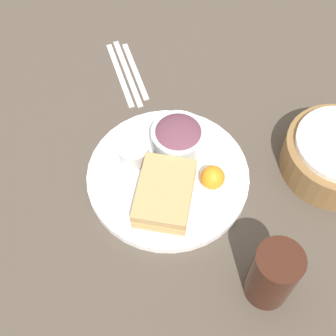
{
  "coord_description": "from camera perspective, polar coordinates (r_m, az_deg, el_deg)",
  "views": [
    {
      "loc": [
        0.45,
        -0.12,
        0.78
      ],
      "look_at": [
        0.0,
        0.0,
        0.04
      ],
      "focal_mm": 50.0,
      "sensor_mm": 36.0,
      "label": 1
    }
  ],
  "objects": [
    {
      "name": "sandwich",
      "position": [
        0.85,
        -0.39,
        -3.09
      ],
      "size": [
        0.17,
        0.15,
        0.04
      ],
      "color": "tan",
      "rests_on": "plate"
    },
    {
      "name": "salad_bowl",
      "position": [
        0.9,
        1.24,
        3.8
      ],
      "size": [
        0.1,
        0.1,
        0.06
      ],
      "color": "silver",
      "rests_on": "plate"
    },
    {
      "name": "bread_basket",
      "position": [
        0.94,
        19.8,
        1.5
      ],
      "size": [
        0.2,
        0.2,
        0.08
      ],
      "color": "olive",
      "rests_on": "ground_plane"
    },
    {
      "name": "plate",
      "position": [
        0.9,
        0.0,
        -0.98
      ],
      "size": [
        0.31,
        0.31,
        0.02
      ],
      "primitive_type": "cylinder",
      "color": "white",
      "rests_on": "ground_plane"
    },
    {
      "name": "dressing_cup",
      "position": [
        0.9,
        -4.21,
        1.86
      ],
      "size": [
        0.06,
        0.06,
        0.03
      ],
      "primitive_type": "cylinder",
      "color": "#B7B7BC",
      "rests_on": "plate"
    },
    {
      "name": "ground_plane",
      "position": [
        0.91,
        0.0,
        -1.27
      ],
      "size": [
        4.0,
        4.0,
        0.0
      ],
      "primitive_type": "plane",
      "color": "#4C4238"
    },
    {
      "name": "fork",
      "position": [
        1.08,
        -5.9,
        11.31
      ],
      "size": [
        0.2,
        0.02,
        0.01
      ],
      "primitive_type": "cube",
      "rotation": [
        0.0,
        0.0,
        3.2
      ],
      "color": "silver",
      "rests_on": "ground_plane"
    },
    {
      "name": "knife",
      "position": [
        1.08,
        -4.96,
        11.54
      ],
      "size": [
        0.21,
        0.02,
        0.01
      ],
      "primitive_type": "cube",
      "rotation": [
        0.0,
        0.0,
        3.2
      ],
      "color": "silver",
      "rests_on": "ground_plane"
    },
    {
      "name": "drink_glass",
      "position": [
        0.77,
        12.65,
        -12.6
      ],
      "size": [
        0.08,
        0.08,
        0.13
      ],
      "primitive_type": "cylinder",
      "color": "#38190F",
      "rests_on": "ground_plane"
    },
    {
      "name": "orange_wedge",
      "position": [
        0.86,
        5.47,
        -1.16
      ],
      "size": [
        0.05,
        0.05,
        0.05
      ],
      "primitive_type": "sphere",
      "color": "orange",
      "rests_on": "plate"
    },
    {
      "name": "spoon",
      "position": [
        1.08,
        -4.03,
        11.77
      ],
      "size": [
        0.18,
        0.02,
        0.01
      ],
      "primitive_type": "cube",
      "rotation": [
        0.0,
        0.0,
        3.2
      ],
      "color": "silver",
      "rests_on": "ground_plane"
    }
  ]
}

